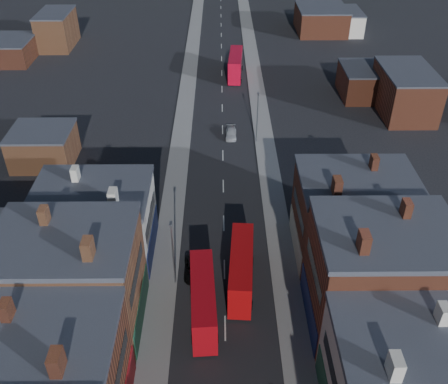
{
  "coord_description": "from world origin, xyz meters",
  "views": [
    {
      "loc": [
        -0.39,
        -7.44,
        38.19
      ],
      "look_at": [
        0.0,
        36.91,
        6.86
      ],
      "focal_mm": 40.0,
      "sensor_mm": 36.0,
      "label": 1
    }
  ],
  "objects_px": {
    "car_3": "(231,133)",
    "bus_2": "(235,65)",
    "car_2": "(193,269)",
    "bus_1": "(241,269)",
    "bus_0": "(203,300)"
  },
  "relations": [
    {
      "from": "car_3",
      "to": "bus_2",
      "type": "bearing_deg",
      "value": 87.83
    },
    {
      "from": "bus_2",
      "to": "car_3",
      "type": "bearing_deg",
      "value": -89.05
    },
    {
      "from": "car_2",
      "to": "car_3",
      "type": "relative_size",
      "value": 1.01
    },
    {
      "from": "bus_1",
      "to": "car_2",
      "type": "distance_m",
      "value": 5.64
    },
    {
      "from": "bus_0",
      "to": "bus_2",
      "type": "distance_m",
      "value": 60.84
    },
    {
      "from": "bus_1",
      "to": "car_2",
      "type": "xyz_separation_m",
      "value": [
        -5.06,
        1.78,
        -1.75
      ]
    },
    {
      "from": "bus_2",
      "to": "car_3",
      "type": "height_order",
      "value": "bus_2"
    },
    {
      "from": "bus_1",
      "to": "bus_0",
      "type": "bearing_deg",
      "value": -128.37
    },
    {
      "from": "bus_0",
      "to": "car_2",
      "type": "distance_m",
      "value": 6.32
    },
    {
      "from": "bus_2",
      "to": "car_3",
      "type": "xyz_separation_m",
      "value": [
        -1.35,
        -24.42,
        -1.85
      ]
    },
    {
      "from": "bus_2",
      "to": "car_3",
      "type": "relative_size",
      "value": 2.6
    },
    {
      "from": "bus_0",
      "to": "bus_1",
      "type": "height_order",
      "value": "bus_1"
    },
    {
      "from": "bus_0",
      "to": "car_3",
      "type": "distance_m",
      "value": 36.44
    },
    {
      "from": "bus_0",
      "to": "car_2",
      "type": "xyz_separation_m",
      "value": [
        -1.26,
        5.95,
        -1.73
      ]
    },
    {
      "from": "bus_1",
      "to": "bus_2",
      "type": "xyz_separation_m",
      "value": [
        0.96,
        56.49,
        0.13
      ]
    }
  ]
}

